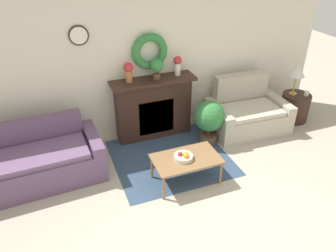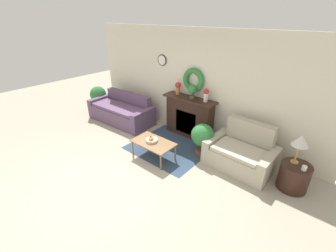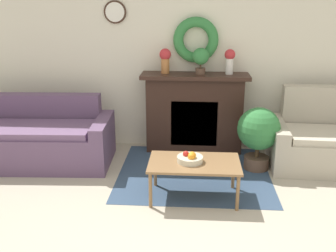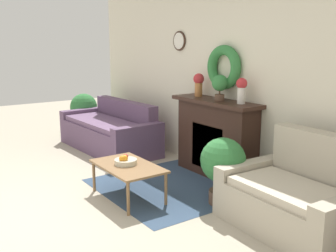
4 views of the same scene
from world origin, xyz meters
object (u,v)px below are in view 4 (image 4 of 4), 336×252
couch_left (110,132)px  potted_plant_floor_by_loveseat (223,164)px  loveseat_right (296,198)px  vase_on_mantel_left (199,83)px  fruit_bowl (125,161)px  fireplace (216,138)px  coffee_table (128,168)px  potted_plant_on_mantel (220,85)px  potted_plant_floor_by_couch (84,109)px  vase_on_mantel_right (242,89)px

couch_left → potted_plant_floor_by_loveseat: size_ratio=2.68×
loveseat_right → vase_on_mantel_left: 2.28m
fruit_bowl → vase_on_mantel_left: size_ratio=0.83×
fireplace → couch_left: (-2.08, -0.57, -0.24)m
coffee_table → potted_plant_on_mantel: (0.06, 1.37, 0.91)m
fruit_bowl → potted_plant_floor_by_couch: (-3.28, 0.88, 0.08)m
vase_on_mantel_right → potted_plant_floor_by_couch: size_ratio=0.39×
loveseat_right → potted_plant_on_mantel: 1.89m
loveseat_right → vase_on_mantel_right: (-1.20, 0.41, 0.95)m
couch_left → loveseat_right: 3.72m
potted_plant_on_mantel → potted_plant_floor_by_loveseat: (0.71, -0.57, -0.80)m
vase_on_mantel_left → potted_plant_floor_by_loveseat: (1.17, -0.59, -0.78)m
loveseat_right → potted_plant_floor_by_couch: size_ratio=1.68×
fruit_bowl → potted_plant_floor_by_couch: bearing=164.9°
potted_plant_floor_by_couch → potted_plant_floor_by_loveseat: bearing=-1.1°
fireplace → potted_plant_on_mantel: bearing=-12.0°
couch_left → potted_plant_on_mantel: bearing=11.7°
potted_plant_floor_by_couch → potted_plant_floor_by_loveseat: size_ratio=1.07×
fireplace → potted_plant_on_mantel: potted_plant_on_mantel is taller
fruit_bowl → vase_on_mantel_right: size_ratio=0.83×
couch_left → vase_on_mantel_left: bearing=16.1°
potted_plant_floor_by_loveseat → fireplace: bearing=143.0°
potted_plant_on_mantel → vase_on_mantel_right: bearing=3.0°
potted_plant_on_mantel → fireplace: bearing=168.0°
fireplace → vase_on_mantel_right: (0.44, 0.01, 0.72)m
fireplace → vase_on_mantel_right: size_ratio=4.38×
couch_left → fireplace: bearing=12.6°
potted_plant_floor_by_couch → loveseat_right: bearing=1.2°
fireplace → couch_left: bearing=-164.8°
fireplace → loveseat_right: 1.71m
vase_on_mantel_left → potted_plant_floor_by_couch: (-2.92, -0.52, -0.73)m
potted_plant_floor_by_loveseat → couch_left: bearing=179.6°
fireplace → potted_plant_floor_by_loveseat: fireplace is taller
fruit_bowl → vase_on_mantel_right: (0.48, 1.40, 0.81)m
potted_plant_on_mantel → potted_plant_floor_by_loveseat: potted_plant_on_mantel is taller
loveseat_right → vase_on_mantel_left: size_ratio=4.31×
fireplace → fruit_bowl: bearing=-91.4°
fireplace → coffee_table: size_ratio=1.50×
coffee_table → vase_on_mantel_right: (0.43, 1.39, 0.89)m
vase_on_mantel_left → fruit_bowl: bearing=-75.6°
couch_left → fruit_bowl: size_ratio=7.73×
vase_on_mantel_left → coffee_table: bearing=-73.8°
fruit_bowl → potted_plant_floor_by_loveseat: (0.81, 0.81, 0.03)m
coffee_table → fruit_bowl: fruit_bowl is taller
fireplace → couch_left: 2.17m
potted_plant_on_mantel → potted_plant_floor_by_couch: size_ratio=0.41×
potted_plant_floor_by_couch → fruit_bowl: bearing=-15.1°
vase_on_mantel_left → vase_on_mantel_right: bearing=0.0°
coffee_table → loveseat_right: bearing=31.1°
potted_plant_on_mantel → potted_plant_floor_by_loveseat: bearing=-38.9°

